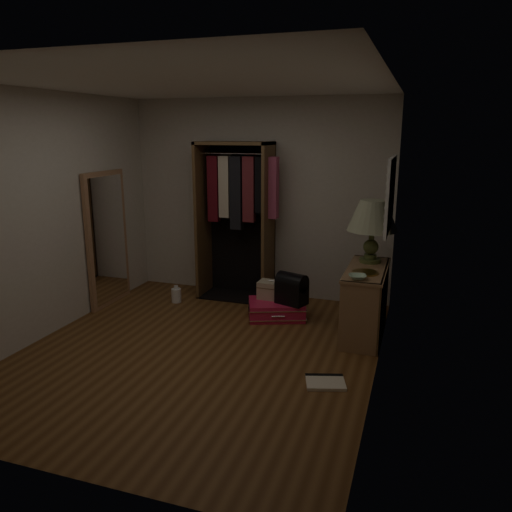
{
  "coord_description": "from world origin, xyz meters",
  "views": [
    {
      "loc": [
        2.03,
        -4.26,
        2.19
      ],
      "look_at": [
        0.3,
        0.95,
        0.8
      ],
      "focal_mm": 35.0,
      "sensor_mm": 36.0,
      "label": 1
    }
  ],
  "objects_px": {
    "train_case": "(272,290)",
    "black_bag": "(292,288)",
    "console_bookshelf": "(365,299)",
    "white_jug": "(176,295)",
    "open_wardrobe": "(239,207)",
    "table_lamp": "(373,217)",
    "floor_mirror": "(107,239)",
    "pink_suitcase": "(276,309)"
  },
  "relations": [
    {
      "from": "train_case",
      "to": "black_bag",
      "type": "height_order",
      "value": "black_bag"
    },
    {
      "from": "console_bookshelf",
      "to": "open_wardrobe",
      "type": "height_order",
      "value": "open_wardrobe"
    },
    {
      "from": "black_bag",
      "to": "train_case",
      "type": "bearing_deg",
      "value": 179.68
    },
    {
      "from": "black_bag",
      "to": "white_jug",
      "type": "bearing_deg",
      "value": -165.25
    },
    {
      "from": "console_bookshelf",
      "to": "open_wardrobe",
      "type": "xyz_separation_m",
      "value": [
        -1.75,
        0.74,
        0.82
      ]
    },
    {
      "from": "open_wardrobe",
      "to": "white_jug",
      "type": "height_order",
      "value": "open_wardrobe"
    },
    {
      "from": "open_wardrobe",
      "to": "table_lamp",
      "type": "xyz_separation_m",
      "value": [
        1.75,
        -0.49,
        0.04
      ]
    },
    {
      "from": "console_bookshelf",
      "to": "black_bag",
      "type": "bearing_deg",
      "value": 172.17
    },
    {
      "from": "console_bookshelf",
      "to": "train_case",
      "type": "distance_m",
      "value": 1.16
    },
    {
      "from": "open_wardrobe",
      "to": "floor_mirror",
      "type": "distance_m",
      "value": 1.72
    },
    {
      "from": "table_lamp",
      "to": "black_bag",
      "type": "bearing_deg",
      "value": -171.37
    },
    {
      "from": "train_case",
      "to": "white_jug",
      "type": "xyz_separation_m",
      "value": [
        -1.31,
        0.04,
        -0.22
      ]
    },
    {
      "from": "floor_mirror",
      "to": "pink_suitcase",
      "type": "height_order",
      "value": "floor_mirror"
    },
    {
      "from": "open_wardrobe",
      "to": "table_lamp",
      "type": "relative_size",
      "value": 2.94
    },
    {
      "from": "open_wardrobe",
      "to": "pink_suitcase",
      "type": "bearing_deg",
      "value": -40.79
    },
    {
      "from": "white_jug",
      "to": "train_case",
      "type": "bearing_deg",
      "value": -1.59
    },
    {
      "from": "console_bookshelf",
      "to": "table_lamp",
      "type": "bearing_deg",
      "value": 89.21
    },
    {
      "from": "console_bookshelf",
      "to": "black_bag",
      "type": "height_order",
      "value": "console_bookshelf"
    },
    {
      "from": "console_bookshelf",
      "to": "white_jug",
      "type": "xyz_separation_m",
      "value": [
        -2.45,
        0.26,
        -0.3
      ]
    },
    {
      "from": "black_bag",
      "to": "open_wardrobe",
      "type": "bearing_deg",
      "value": 164.61
    },
    {
      "from": "table_lamp",
      "to": "console_bookshelf",
      "type": "bearing_deg",
      "value": -90.79
    },
    {
      "from": "open_wardrobe",
      "to": "train_case",
      "type": "bearing_deg",
      "value": -40.54
    },
    {
      "from": "open_wardrobe",
      "to": "table_lamp",
      "type": "distance_m",
      "value": 1.82
    },
    {
      "from": "floor_mirror",
      "to": "pink_suitcase",
      "type": "xyz_separation_m",
      "value": [
        2.19,
        0.17,
        -0.75
      ]
    },
    {
      "from": "floor_mirror",
      "to": "pink_suitcase",
      "type": "distance_m",
      "value": 2.32
    },
    {
      "from": "train_case",
      "to": "black_bag",
      "type": "relative_size",
      "value": 0.82
    },
    {
      "from": "floor_mirror",
      "to": "train_case",
      "type": "xyz_separation_m",
      "value": [
        2.1,
        0.25,
        -0.54
      ]
    },
    {
      "from": "console_bookshelf",
      "to": "floor_mirror",
      "type": "xyz_separation_m",
      "value": [
        -3.24,
        -0.03,
        0.46
      ]
    },
    {
      "from": "open_wardrobe",
      "to": "train_case",
      "type": "distance_m",
      "value": 1.21
    },
    {
      "from": "table_lamp",
      "to": "pink_suitcase",
      "type": "bearing_deg",
      "value": -173.99
    },
    {
      "from": "console_bookshelf",
      "to": "open_wardrobe",
      "type": "relative_size",
      "value": 0.55
    },
    {
      "from": "pink_suitcase",
      "to": "white_jug",
      "type": "xyz_separation_m",
      "value": [
        -1.4,
        0.12,
        -0.01
      ]
    },
    {
      "from": "open_wardrobe",
      "to": "console_bookshelf",
      "type": "bearing_deg",
      "value": -22.95
    },
    {
      "from": "pink_suitcase",
      "to": "table_lamp",
      "type": "relative_size",
      "value": 1.14
    },
    {
      "from": "black_bag",
      "to": "console_bookshelf",
      "type": "bearing_deg",
      "value": 11.85
    },
    {
      "from": "train_case",
      "to": "console_bookshelf",
      "type": "bearing_deg",
      "value": -8.5
    },
    {
      "from": "train_case",
      "to": "table_lamp",
      "type": "relative_size",
      "value": 0.47
    },
    {
      "from": "open_wardrobe",
      "to": "train_case",
      "type": "xyz_separation_m",
      "value": [
        0.61,
        -0.52,
        -0.91
      ]
    },
    {
      "from": "open_wardrobe",
      "to": "table_lamp",
      "type": "height_order",
      "value": "open_wardrobe"
    },
    {
      "from": "console_bookshelf",
      "to": "train_case",
      "type": "height_order",
      "value": "console_bookshelf"
    },
    {
      "from": "train_case",
      "to": "black_bag",
      "type": "distance_m",
      "value": 0.31
    },
    {
      "from": "black_bag",
      "to": "table_lamp",
      "type": "relative_size",
      "value": 0.57
    }
  ]
}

